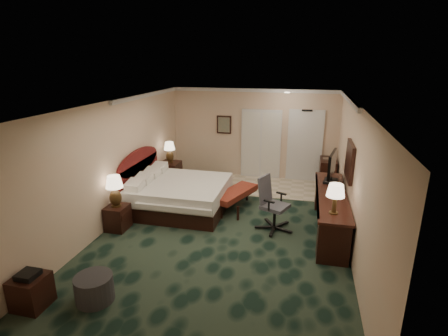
% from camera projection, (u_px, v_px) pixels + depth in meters
% --- Properties ---
extents(floor, '(5.00, 7.50, 0.00)m').
position_uv_depth(floor, '(225.00, 230.00, 7.52)').
color(floor, black).
rests_on(floor, ground).
extents(ceiling, '(5.00, 7.50, 0.00)m').
position_uv_depth(ceiling, '(225.00, 104.00, 6.71)').
color(ceiling, silver).
rests_on(ceiling, wall_back).
extents(wall_back, '(5.00, 0.00, 2.70)m').
position_uv_depth(wall_back, '(253.00, 134.00, 10.60)').
color(wall_back, beige).
rests_on(wall_back, ground).
extents(wall_front, '(5.00, 0.00, 2.70)m').
position_uv_depth(wall_front, '(143.00, 278.00, 3.64)').
color(wall_front, beige).
rests_on(wall_front, ground).
extents(wall_left, '(0.00, 7.50, 2.70)m').
position_uv_depth(wall_left, '(114.00, 163.00, 7.67)').
color(wall_left, beige).
rests_on(wall_left, ground).
extents(wall_right, '(0.00, 7.50, 2.70)m').
position_uv_depth(wall_right, '(354.00, 180.00, 6.57)').
color(wall_right, beige).
rests_on(wall_right, ground).
extents(crown_molding, '(5.00, 7.50, 0.10)m').
position_uv_depth(crown_molding, '(225.00, 107.00, 6.73)').
color(crown_molding, silver).
rests_on(crown_molding, wall_back).
extents(tile_patch, '(3.20, 1.70, 0.01)m').
position_uv_depth(tile_patch, '(278.00, 187.00, 10.01)').
color(tile_patch, beige).
rests_on(tile_patch, ground).
extents(headboard, '(0.12, 2.00, 1.40)m').
position_uv_depth(headboard, '(140.00, 177.00, 8.78)').
color(headboard, '#49110C').
rests_on(headboard, ground).
extents(entry_door, '(1.02, 0.06, 2.18)m').
position_uv_depth(entry_door, '(305.00, 146.00, 10.32)').
color(entry_door, silver).
rests_on(entry_door, ground).
extents(closet_doors, '(1.20, 0.06, 2.10)m').
position_uv_depth(closet_doors, '(261.00, 144.00, 10.60)').
color(closet_doors, silver).
rests_on(closet_doors, ground).
extents(wall_art, '(0.45, 0.06, 0.55)m').
position_uv_depth(wall_art, '(224.00, 125.00, 10.68)').
color(wall_art, '#566961').
rests_on(wall_art, wall_back).
extents(wall_mirror, '(0.05, 0.95, 0.75)m').
position_uv_depth(wall_mirror, '(350.00, 161.00, 7.07)').
color(wall_mirror, white).
rests_on(wall_mirror, wall_right).
extents(bed, '(2.18, 2.02, 0.69)m').
position_uv_depth(bed, '(181.00, 195.00, 8.51)').
color(bed, white).
rests_on(bed, ground).
extents(nightstand_near, '(0.42, 0.49, 0.53)m').
position_uv_depth(nightstand_near, '(118.00, 218.00, 7.51)').
color(nightstand_near, black).
rests_on(nightstand_near, ground).
extents(nightstand_far, '(0.53, 0.61, 0.66)m').
position_uv_depth(nightstand_far, '(170.00, 173.00, 10.19)').
color(nightstand_far, black).
rests_on(nightstand_far, ground).
extents(lamp_near, '(0.46, 0.46, 0.68)m').
position_uv_depth(lamp_near, '(115.00, 191.00, 7.34)').
color(lamp_near, black).
rests_on(lamp_near, nightstand_near).
extents(lamp_far, '(0.35, 0.35, 0.60)m').
position_uv_depth(lamp_far, '(170.00, 152.00, 10.02)').
color(lamp_far, black).
rests_on(lamp_far, nightstand_far).
extents(bed_bench, '(0.96, 1.49, 0.48)m').
position_uv_depth(bed_bench, '(235.00, 200.00, 8.54)').
color(bed_bench, maroon).
rests_on(bed_bench, ground).
extents(ottoman, '(0.74, 0.74, 0.41)m').
position_uv_depth(ottoman, '(94.00, 288.00, 5.29)').
color(ottoman, '#2E2E2E').
rests_on(ottoman, ground).
extents(side_table, '(0.46, 0.46, 0.50)m').
position_uv_depth(side_table, '(31.00, 292.00, 5.15)').
color(side_table, black).
rests_on(side_table, ground).
extents(desk, '(0.62, 2.89, 0.83)m').
position_uv_depth(desk, '(330.00, 212.00, 7.42)').
color(desk, black).
rests_on(desk, ground).
extents(tv, '(0.25, 0.90, 0.71)m').
position_uv_depth(tv, '(332.00, 167.00, 7.88)').
color(tv, black).
rests_on(tv, desk).
extents(desk_lamp, '(0.38, 0.38, 0.58)m').
position_uv_depth(desk_lamp, '(335.00, 199.00, 6.28)').
color(desk_lamp, black).
rests_on(desk_lamp, desk).
extents(desk_chair, '(0.87, 0.85, 1.16)m').
position_uv_depth(desk_chair, '(275.00, 204.00, 7.41)').
color(desk_chair, '#403E48').
rests_on(desk_chair, ground).
extents(minibar, '(0.44, 0.80, 0.84)m').
position_uv_depth(minibar, '(327.00, 174.00, 9.88)').
color(minibar, black).
rests_on(minibar, ground).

